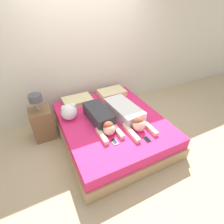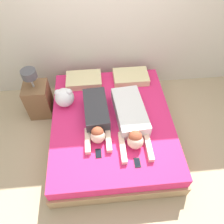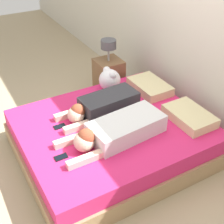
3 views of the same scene
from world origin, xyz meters
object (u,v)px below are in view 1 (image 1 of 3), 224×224
object	(u,v)px
pillow_head_right	(112,93)
person_right	(127,113)
cell_phone_right	(147,139)
pillow_head_left	(78,101)
person_left	(101,118)
plush_toy	(69,112)
cell_phone_left	(115,142)
nightstand	(42,122)
bed	(112,128)

from	to	relation	value
pillow_head_right	person_right	world-z (taller)	person_right
person_right	cell_phone_right	distance (m)	0.63
pillow_head_left	person_left	world-z (taller)	person_left
pillow_head_left	plush_toy	world-z (taller)	plush_toy
pillow_head_right	plush_toy	size ratio (longest dim) A/B	1.91
cell_phone_left	cell_phone_right	world-z (taller)	same
pillow_head_left	plush_toy	bearing A→B (deg)	-122.32
person_right	cell_phone_left	xyz separation A→B (m)	(-0.48, -0.45, -0.09)
cell_phone_right	nightstand	world-z (taller)	nightstand
cell_phone_left	cell_phone_right	bearing A→B (deg)	-20.22
cell_phone_left	cell_phone_right	xyz separation A→B (m)	(0.47, -0.17, 0.00)
cell_phone_left	person_right	bearing A→B (deg)	43.39
pillow_head_right	cell_phone_right	bearing A→B (deg)	-95.31
person_right	pillow_head_left	bearing A→B (deg)	126.24
person_left	cell_phone_right	xyz separation A→B (m)	(0.46, -0.69, -0.10)
nightstand	pillow_head_left	bearing A→B (deg)	14.91
bed	plush_toy	world-z (taller)	plush_toy
person_left	person_right	world-z (taller)	person_right
pillow_head_left	cell_phone_right	xyz separation A→B (m)	(0.63, -1.50, -0.05)
pillow_head_left	person_left	bearing A→B (deg)	-78.23
bed	cell_phone_left	xyz separation A→B (m)	(-0.22, -0.54, 0.22)
person_left	nightstand	xyz separation A→B (m)	(-0.91, 0.60, -0.20)
pillow_head_right	person_left	size ratio (longest dim) A/B	0.58
person_left	plush_toy	bearing A→B (deg)	141.06
bed	person_right	xyz separation A→B (m)	(0.25, -0.09, 0.31)
bed	person_left	size ratio (longest dim) A/B	2.13
cell_phone_left	pillow_head_left	bearing A→B (deg)	96.92
pillow_head_right	cell_phone_right	world-z (taller)	pillow_head_right
cell_phone_right	plush_toy	xyz separation A→B (m)	(-0.91, 1.06, 0.14)
cell_phone_right	plush_toy	distance (m)	1.40
nightstand	cell_phone_right	bearing A→B (deg)	-43.30
person_left	pillow_head_right	bearing A→B (deg)	53.14
person_right	bed	bearing A→B (deg)	161.30
person_left	nightstand	size ratio (longest dim) A/B	1.08
person_right	cell_phone_left	distance (m)	0.66
person_right	plush_toy	distance (m)	1.02
person_left	person_right	size ratio (longest dim) A/B	0.83
pillow_head_left	cell_phone_right	world-z (taller)	pillow_head_left
plush_toy	nightstand	world-z (taller)	nightstand
pillow_head_right	person_left	xyz separation A→B (m)	(-0.60, -0.80, 0.05)
pillow_head_left	person_right	size ratio (longest dim) A/B	0.48
pillow_head_left	person_left	xyz separation A→B (m)	(0.17, -0.80, 0.05)
pillow_head_right	plush_toy	bearing A→B (deg)	-157.16
pillow_head_right	plush_toy	world-z (taller)	plush_toy
bed	cell_phone_right	world-z (taller)	cell_phone_right
pillow_head_right	cell_phone_right	distance (m)	1.50
cell_phone_right	bed	bearing A→B (deg)	109.06
bed	person_left	xyz separation A→B (m)	(-0.22, -0.02, 0.32)
cell_phone_right	plush_toy	size ratio (longest dim) A/B	0.44
bed	nightstand	distance (m)	1.28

